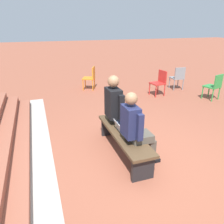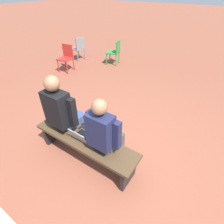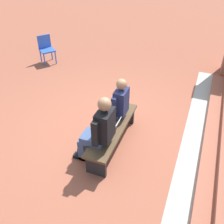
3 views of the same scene
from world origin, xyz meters
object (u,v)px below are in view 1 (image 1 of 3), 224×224
(plastic_chair_by_pillar, at_px, (159,81))
(plastic_chair_far_left, at_px, (214,85))
(plastic_chair_near_bench_right, at_px, (178,77))
(person_adult, at_px, (119,108))
(plastic_chair_mid_courtyard, at_px, (91,77))
(laptop, at_px, (122,129))
(bench, at_px, (124,137))
(person_student, at_px, (136,127))

(plastic_chair_by_pillar, height_order, plastic_chair_far_left, same)
(plastic_chair_by_pillar, distance_m, plastic_chair_near_bench_right, 1.07)
(person_adult, relative_size, plastic_chair_mid_courtyard, 1.68)
(person_adult, bearing_deg, plastic_chair_near_bench_right, -49.84)
(laptop, distance_m, plastic_chair_near_bench_right, 4.87)
(person_adult, distance_m, plastic_chair_near_bench_right, 4.53)
(plastic_chair_by_pillar, bearing_deg, plastic_chair_far_left, -126.14)
(bench, xyz_separation_m, plastic_chair_mid_courtyard, (4.47, -0.50, 0.13))
(plastic_chair_near_bench_right, bearing_deg, plastic_chair_by_pillar, 110.49)
(person_adult, relative_size, plastic_chair_near_bench_right, 1.68)
(plastic_chair_mid_courtyard, bearing_deg, laptop, 173.44)
(person_adult, distance_m, plastic_chair_by_pillar, 3.54)
(bench, distance_m, laptop, 0.15)
(bench, bearing_deg, plastic_chair_far_left, -63.06)
(person_student, height_order, plastic_chair_far_left, person_student)
(plastic_chair_far_left, bearing_deg, bench, 116.94)
(person_student, relative_size, plastic_chair_far_left, 1.57)
(plastic_chair_by_pillar, height_order, plastic_chair_mid_courtyard, same)
(person_student, bearing_deg, plastic_chair_mid_courtyard, -5.11)
(person_student, xyz_separation_m, plastic_chair_far_left, (2.35, -3.85, -0.23))
(plastic_chair_by_pillar, relative_size, plastic_chair_near_bench_right, 1.00)
(laptop, bearing_deg, bench, -161.83)
(bench, relative_size, plastic_chair_by_pillar, 2.14)
(person_adult, bearing_deg, bench, 171.24)
(person_adult, height_order, plastic_chair_by_pillar, person_adult)
(bench, bearing_deg, laptop, 18.17)
(person_student, bearing_deg, plastic_chair_near_bench_right, -42.79)
(plastic_chair_by_pillar, bearing_deg, plastic_chair_near_bench_right, -69.51)
(bench, height_order, plastic_chair_by_pillar, plastic_chair_by_pillar)
(laptop, bearing_deg, plastic_chair_near_bench_right, -46.64)
(laptop, bearing_deg, plastic_chair_by_pillar, -40.54)
(person_student, xyz_separation_m, plastic_chair_by_pillar, (3.36, -2.46, -0.23))
(plastic_chair_near_bench_right, height_order, plastic_chair_mid_courtyard, same)
(laptop, height_order, plastic_chair_near_bench_right, plastic_chair_near_bench_right)
(bench, xyz_separation_m, plastic_chair_near_bench_right, (3.38, -3.53, 0.13))
(plastic_chair_by_pillar, xyz_separation_m, plastic_chair_far_left, (-1.01, -1.39, 0.00))
(bench, height_order, plastic_chair_near_bench_right, plastic_chair_near_bench_right)
(laptop, relative_size, plastic_chair_near_bench_right, 0.38)
(plastic_chair_far_left, bearing_deg, laptop, 116.44)
(bench, relative_size, plastic_chair_far_left, 2.14)
(laptop, height_order, plastic_chair_mid_courtyard, plastic_chair_mid_courtyard)
(plastic_chair_far_left, bearing_deg, person_adult, 111.66)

